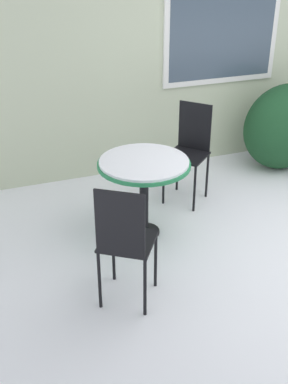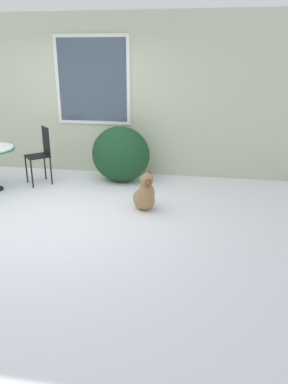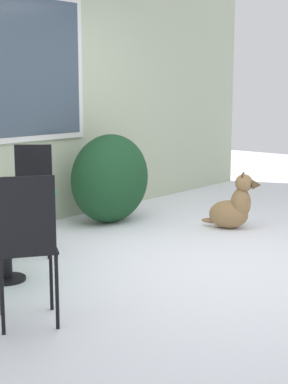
% 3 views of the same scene
% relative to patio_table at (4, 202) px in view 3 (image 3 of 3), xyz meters
% --- Properties ---
extents(ground_plane, '(16.00, 16.00, 0.00)m').
position_rel_patio_table_xyz_m(ground_plane, '(1.36, -0.85, -0.63)').
color(ground_plane, white).
extents(house_wall, '(8.00, 0.10, 2.84)m').
position_rel_patio_table_xyz_m(house_wall, '(1.36, 1.34, 0.81)').
color(house_wall, '#B2BC9E').
rests_on(house_wall, ground_plane).
extents(shrub_left, '(1.02, 0.68, 0.99)m').
position_rel_patio_table_xyz_m(shrub_left, '(2.00, 0.78, -0.13)').
color(shrub_left, '#194223').
rests_on(shrub_left, ground_plane).
extents(patio_table, '(0.80, 0.80, 0.73)m').
position_rel_patio_table_xyz_m(patio_table, '(0.00, 0.00, 0.00)').
color(patio_table, black).
rests_on(patio_table, ground_plane).
extents(patio_chair_near_table, '(0.52, 0.52, 0.98)m').
position_rel_patio_table_xyz_m(patio_chair_near_table, '(0.66, 0.48, -0.08)').
color(patio_chair_near_table, black).
rests_on(patio_chair_near_table, ground_plane).
extents(patio_chair_far_side, '(0.51, 0.51, 0.98)m').
position_rel_patio_table_xyz_m(patio_chair_far_side, '(-0.45, -0.84, -0.08)').
color(patio_chair_far_side, black).
rests_on(patio_chair_far_side, ground_plane).
extents(dog, '(0.46, 0.61, 0.61)m').
position_rel_patio_table_xyz_m(dog, '(2.63, -0.43, -0.40)').
color(dog, '#937047').
rests_on(dog, ground_plane).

